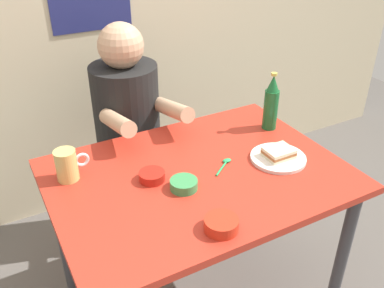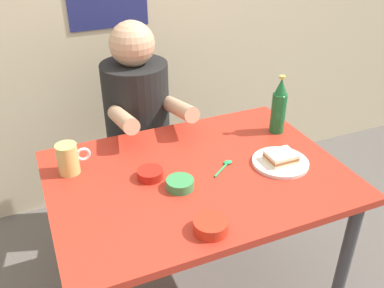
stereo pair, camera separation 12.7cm
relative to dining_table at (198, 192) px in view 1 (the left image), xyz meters
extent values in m
cube|color=#B72D1E|center=(0.00, 0.00, 0.08)|extent=(1.10, 0.80, 0.03)
cylinder|color=#3F3F44|center=(0.49, -0.34, -0.29)|extent=(0.05, 0.05, 0.71)
cylinder|color=#3F3F44|center=(-0.49, 0.34, -0.29)|extent=(0.05, 0.05, 0.71)
cylinder|color=#3F3F44|center=(0.49, 0.34, -0.29)|extent=(0.05, 0.05, 0.71)
cylinder|color=#4C4C51|center=(-0.05, 0.63, -0.44)|extent=(0.08, 0.08, 0.41)
cylinder|color=maroon|center=(-0.05, 0.63, -0.22)|extent=(0.34, 0.34, 0.04)
cylinder|color=black|center=(-0.05, 0.63, 0.06)|extent=(0.32, 0.32, 0.52)
sphere|color=tan|center=(-0.05, 0.63, 0.42)|extent=(0.21, 0.21, 0.21)
cylinder|color=tan|center=(-0.18, 0.38, 0.18)|extent=(0.07, 0.31, 0.14)
cylinder|color=tan|center=(0.08, 0.38, 0.18)|extent=(0.07, 0.31, 0.14)
cylinder|color=silver|center=(0.32, -0.07, 0.10)|extent=(0.22, 0.22, 0.01)
cube|color=beige|center=(0.32, -0.07, 0.11)|extent=(0.11, 0.09, 0.01)
cube|color=#9E592D|center=(0.32, -0.07, 0.13)|extent=(0.11, 0.09, 0.01)
cube|color=beige|center=(0.32, -0.07, 0.14)|extent=(0.11, 0.09, 0.01)
cylinder|color=#D1BC66|center=(-0.44, 0.19, 0.15)|extent=(0.08, 0.08, 0.12)
torus|color=silver|center=(-0.38, 0.19, 0.16)|extent=(0.06, 0.01, 0.06)
cylinder|color=#19602D|center=(0.45, 0.16, 0.18)|extent=(0.06, 0.06, 0.18)
cone|color=#19602D|center=(0.45, 0.16, 0.31)|extent=(0.05, 0.05, 0.07)
cylinder|color=#BFB74C|center=(0.45, 0.16, 0.35)|extent=(0.03, 0.03, 0.01)
cylinder|color=#B21E14|center=(-0.17, 0.04, 0.11)|extent=(0.10, 0.10, 0.03)
cylinder|color=maroon|center=(-0.17, 0.04, 0.12)|extent=(0.08, 0.08, 0.02)
cylinder|color=red|center=(-0.09, -0.31, 0.11)|extent=(0.11, 0.11, 0.04)
cylinder|color=#A33521|center=(-0.09, -0.31, 0.12)|extent=(0.09, 0.09, 0.02)
cylinder|color=#388C4C|center=(-0.09, -0.06, 0.11)|extent=(0.10, 0.10, 0.03)
cylinder|color=#5B643A|center=(-0.09, -0.06, 0.12)|extent=(0.08, 0.08, 0.02)
cylinder|color=#26A559|center=(0.09, -0.02, 0.10)|extent=(0.09, 0.07, 0.01)
ellipsoid|color=#26A559|center=(0.14, 0.01, 0.10)|extent=(0.04, 0.02, 0.01)
camera|label=1|loc=(-0.65, -1.14, 1.00)|focal=39.37mm
camera|label=2|loc=(-0.53, -1.20, 1.00)|focal=39.37mm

